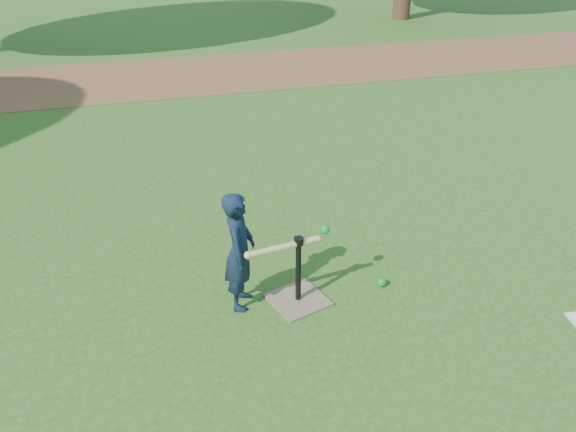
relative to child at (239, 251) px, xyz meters
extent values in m
plane|color=#285116|center=(0.75, -0.18, -0.51)|extent=(80.00, 80.00, 0.00)
cube|color=brown|center=(0.75, 7.32, -0.50)|extent=(24.00, 3.00, 0.01)
imported|color=black|center=(0.00, 0.00, 0.00)|extent=(0.35, 0.43, 1.01)
sphere|color=#0D9029|center=(1.21, -0.11, -0.47)|extent=(0.08, 0.08, 0.08)
cube|color=#79684D|center=(0.45, -0.10, -0.50)|extent=(0.53, 0.53, 0.02)
cylinder|color=black|center=(0.45, -0.10, -0.21)|extent=(0.05, 0.05, 0.55)
cylinder|color=black|center=(0.45, -0.10, 0.08)|extent=(0.08, 0.08, 0.06)
cylinder|color=tan|center=(0.33, -0.12, 0.06)|extent=(0.60, 0.14, 0.05)
sphere|color=tan|center=(0.03, -0.16, 0.06)|extent=(0.06, 0.06, 0.06)
sphere|color=#0D9029|center=(0.70, -0.03, 0.10)|extent=(0.08, 0.08, 0.08)
camera|label=1|loc=(-0.67, -3.68, 2.38)|focal=35.00mm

